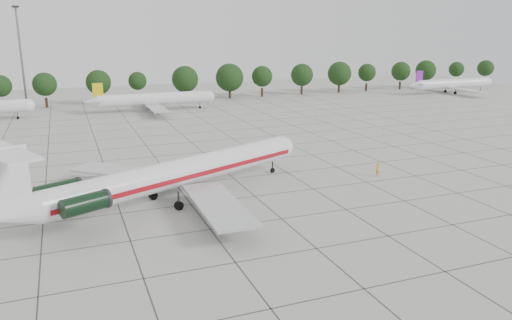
{
  "coord_description": "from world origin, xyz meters",
  "views": [
    {
      "loc": [
        -20.79,
        -53.93,
        19.94
      ],
      "look_at": [
        1.63,
        3.84,
        3.5
      ],
      "focal_mm": 35.0,
      "sensor_mm": 36.0,
      "label": 1
    }
  ],
  "objects_px": {
    "bg_airliner_c": "(155,99)",
    "floodlight_mast": "(21,50)",
    "main_airliner": "(169,175)",
    "ground_crew": "(377,169)",
    "bg_airliner_e": "(453,84)"
  },
  "relations": [
    {
      "from": "bg_airliner_e",
      "to": "floodlight_mast",
      "type": "bearing_deg",
      "value": 170.17
    },
    {
      "from": "ground_crew",
      "to": "floodlight_mast",
      "type": "relative_size",
      "value": 0.07
    },
    {
      "from": "ground_crew",
      "to": "floodlight_mast",
      "type": "height_order",
      "value": "floodlight_mast"
    },
    {
      "from": "main_airliner",
      "to": "ground_crew",
      "type": "xyz_separation_m",
      "value": [
        29.18,
        0.59,
        -2.48
      ]
    },
    {
      "from": "floodlight_mast",
      "to": "bg_airliner_e",
      "type": "bearing_deg",
      "value": -9.83
    },
    {
      "from": "ground_crew",
      "to": "bg_airliner_c",
      "type": "height_order",
      "value": "bg_airliner_c"
    },
    {
      "from": "main_airliner",
      "to": "ground_crew",
      "type": "relative_size",
      "value": 20.8
    },
    {
      "from": "main_airliner",
      "to": "bg_airliner_c",
      "type": "bearing_deg",
      "value": 56.81
    },
    {
      "from": "main_airliner",
      "to": "floodlight_mast",
      "type": "bearing_deg",
      "value": 77.87
    },
    {
      "from": "ground_crew",
      "to": "main_airliner",
      "type": "bearing_deg",
      "value": -22.87
    },
    {
      "from": "bg_airliner_c",
      "to": "floodlight_mast",
      "type": "bearing_deg",
      "value": 143.09
    },
    {
      "from": "bg_airliner_e",
      "to": "bg_airliner_c",
      "type": "bearing_deg",
      "value": -179.26
    },
    {
      "from": "main_airliner",
      "to": "floodlight_mast",
      "type": "relative_size",
      "value": 1.56
    },
    {
      "from": "ground_crew",
      "to": "floodlight_mast",
      "type": "distance_m",
      "value": 103.37
    },
    {
      "from": "bg_airliner_c",
      "to": "main_airliner",
      "type": "bearing_deg",
      "value": -98.73
    }
  ]
}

